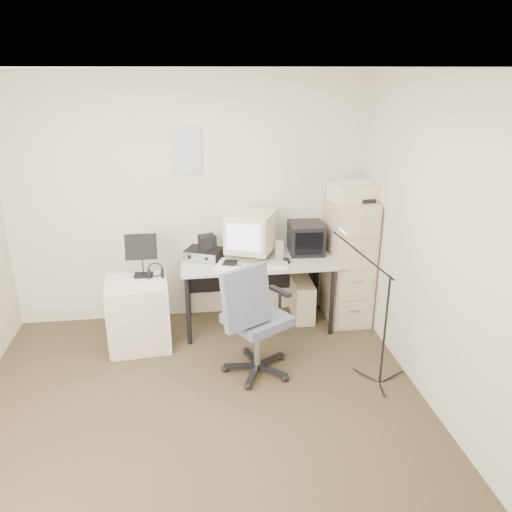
{
  "coord_description": "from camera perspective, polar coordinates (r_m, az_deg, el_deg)",
  "views": [
    {
      "loc": [
        -0.01,
        -3.13,
        2.49
      ],
      "look_at": [
        0.55,
        0.95,
        0.95
      ],
      "focal_mm": 35.0,
      "sensor_mm": 36.0,
      "label": 1
    }
  ],
  "objects": [
    {
      "name": "pc_tower",
      "position": [
        5.33,
        5.31,
        -4.96
      ],
      "size": [
        0.21,
        0.45,
        0.41
      ],
      "primitive_type": "cube",
      "rotation": [
        0.0,
        0.0,
        -0.03
      ],
      "color": "beige",
      "rests_on": "floor"
    },
    {
      "name": "printer",
      "position": [
        4.95,
        11.22,
        7.24
      ],
      "size": [
        0.5,
        0.39,
        0.17
      ],
      "primitive_type": "cube",
      "rotation": [
        0.0,
        0.0,
        0.21
      ],
      "color": "beige",
      "rests_on": "filing_cabinet"
    },
    {
      "name": "keyboard",
      "position": [
        4.76,
        0.62,
        -1.0
      ],
      "size": [
        0.52,
        0.27,
        0.03
      ],
      "primitive_type": "cube",
      "rotation": [
        0.0,
        0.0,
        -0.19
      ],
      "color": "beige",
      "rests_on": "desk"
    },
    {
      "name": "headphones",
      "position": [
        4.69,
        -11.39,
        -1.88
      ],
      "size": [
        0.18,
        0.18,
        0.03
      ],
      "primitive_type": "torus",
      "rotation": [
        0.0,
        0.0,
        -0.14
      ],
      "color": "black",
      "rests_on": "side_cart"
    },
    {
      "name": "crt_monitor",
      "position": [
        4.9,
        -0.59,
        2.35
      ],
      "size": [
        0.57,
        0.58,
        0.46
      ],
      "primitive_type": "cube",
      "rotation": [
        0.0,
        0.0,
        -0.43
      ],
      "color": "beige",
      "rests_on": "desk"
    },
    {
      "name": "ceiling",
      "position": [
        3.13,
        -8.16,
        20.48
      ],
      "size": [
        3.6,
        3.6,
        0.01
      ],
      "primitive_type": "cube",
      "color": "white",
      "rests_on": "ground"
    },
    {
      "name": "office_chair",
      "position": [
        4.24,
        0.14,
        -7.06
      ],
      "size": [
        0.83,
        0.83,
        1.05
      ],
      "primitive_type": "cube",
      "rotation": [
        0.0,
        0.0,
        0.54
      ],
      "color": "#4F586A",
      "rests_on": "floor"
    },
    {
      "name": "crt_tv",
      "position": [
        5.1,
        5.72,
        2.07
      ],
      "size": [
        0.36,
        0.37,
        0.31
      ],
      "primitive_type": "cube",
      "rotation": [
        0.0,
        0.0,
        -0.05
      ],
      "color": "black",
      "rests_on": "desk"
    },
    {
      "name": "side_cart",
      "position": [
        4.82,
        -13.24,
        -6.52
      ],
      "size": [
        0.59,
        0.49,
        0.69
      ],
      "primitive_type": "cube",
      "rotation": [
        0.0,
        0.0,
        0.09
      ],
      "color": "silver",
      "rests_on": "floor"
    },
    {
      "name": "filing_cabinet",
      "position": [
        5.21,
        10.49,
        -0.52
      ],
      "size": [
        0.4,
        0.6,
        1.3
      ],
      "primitive_type": "cube",
      "color": "tan",
      "rests_on": "floor"
    },
    {
      "name": "mic_stand",
      "position": [
        4.17,
        14.68,
        -6.53
      ],
      "size": [
        0.03,
        0.03,
        1.28
      ],
      "primitive_type": "cylinder",
      "rotation": [
        0.0,
        0.0,
        2.44
      ],
      "color": "black",
      "rests_on": "floor"
    },
    {
      "name": "desk_speaker",
      "position": [
        5.0,
        2.56,
        0.84
      ],
      "size": [
        0.09,
        0.09,
        0.16
      ],
      "primitive_type": "cube",
      "rotation": [
        0.0,
        0.0,
        0.13
      ],
      "color": "#C0B69F",
      "rests_on": "desk"
    },
    {
      "name": "desk",
      "position": [
        5.09,
        0.13,
        -4.17
      ],
      "size": [
        1.5,
        0.7,
        0.73
      ],
      "primitive_type": "cube",
      "color": "#B2B3A9",
      "rests_on": "floor"
    },
    {
      "name": "music_stand",
      "position": [
        4.7,
        -12.91,
        0.16
      ],
      "size": [
        0.3,
        0.18,
        0.42
      ],
      "primitive_type": "cube",
      "rotation": [
        0.0,
        0.0,
        -0.08
      ],
      "color": "black",
      "rests_on": "side_cart"
    },
    {
      "name": "mouse",
      "position": [
        4.87,
        3.51,
        -0.53
      ],
      "size": [
        0.06,
        0.1,
        0.03
      ],
      "primitive_type": "cube",
      "rotation": [
        0.0,
        0.0,
        -0.04
      ],
      "color": "black",
      "rests_on": "desk"
    },
    {
      "name": "floor",
      "position": [
        4.0,
        -6.28,
        -18.2
      ],
      "size": [
        3.6,
        3.6,
        0.01
      ],
      "primitive_type": "cube",
      "color": "#3F3222",
      "rests_on": "ground"
    },
    {
      "name": "wall_right",
      "position": [
        3.82,
        20.96,
        0.15
      ],
      "size": [
        0.02,
        3.6,
        2.5
      ],
      "primitive_type": "cube",
      "color": "beige",
      "rests_on": "ground"
    },
    {
      "name": "wall_back",
      "position": [
        5.08,
        -7.51,
        6.22
      ],
      "size": [
        3.6,
        0.02,
        2.5
      ],
      "primitive_type": "cube",
      "color": "beige",
      "rests_on": "ground"
    },
    {
      "name": "wall_calendar",
      "position": [
        4.97,
        -8.01,
        11.76
      ],
      "size": [
        0.3,
        0.02,
        0.44
      ],
      "primitive_type": "cube",
      "color": "white",
      "rests_on": "wall_back"
    },
    {
      "name": "radio_receiver",
      "position": [
        4.97,
        -5.97,
        0.26
      ],
      "size": [
        0.42,
        0.37,
        0.1
      ],
      "primitive_type": "cube",
      "rotation": [
        0.0,
        0.0,
        -0.43
      ],
      "color": "black",
      "rests_on": "desk"
    },
    {
      "name": "radio_speaker",
      "position": [
        4.89,
        -5.58,
        1.51
      ],
      "size": [
        0.18,
        0.18,
        0.15
      ],
      "primitive_type": "cube",
      "rotation": [
        0.0,
        0.0,
        0.25
      ],
      "color": "black",
      "rests_on": "radio_receiver"
    },
    {
      "name": "papers",
      "position": [
        4.78,
        -3.09,
        -1.0
      ],
      "size": [
        0.32,
        0.37,
        0.02
      ],
      "primitive_type": "cube",
      "rotation": [
        0.0,
        0.0,
        -0.33
      ],
      "color": "white",
      "rests_on": "desk"
    },
    {
      "name": "wall_front",
      "position": [
        1.82,
        -5.87,
        -22.7
      ],
      "size": [
        3.6,
        0.02,
        2.5
      ],
      "primitive_type": "cube",
      "color": "beige",
      "rests_on": "ground"
    }
  ]
}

